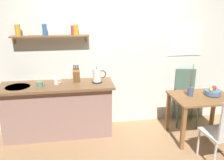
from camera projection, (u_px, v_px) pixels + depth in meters
name	position (u px, v px, depth m)	size (l,w,h in m)	color
ground_plane	(120.00, 138.00, 3.99)	(14.00, 14.00, 0.00)	#A87F56
back_wall	(125.00, 51.00, 4.24)	(6.80, 0.11, 2.70)	silver
kitchen_counter	(58.00, 109.00, 4.00)	(1.83, 0.63, 0.90)	gray
wall_shelf	(51.00, 33.00, 3.79)	(1.23, 0.20, 0.32)	brown
dining_table	(201.00, 103.00, 3.87)	(0.96, 0.71, 0.73)	brown
dining_chair_near	(224.00, 130.00, 3.20)	(0.43, 0.46, 0.98)	silver
dining_chair_far	(185.00, 94.00, 4.44)	(0.49, 0.51, 1.01)	#4C6B5B
fruit_bowl	(213.00, 92.00, 3.87)	(0.25, 0.25, 0.15)	#51759E
twig_vase	(190.00, 91.00, 3.83)	(0.10, 0.10, 0.53)	#475675
electric_kettle	(97.00, 76.00, 3.93)	(0.26, 0.17, 0.26)	black
knife_block	(76.00, 75.00, 3.95)	(0.11, 0.18, 0.30)	brown
coffee_mug_by_sink	(40.00, 84.00, 3.73)	(0.13, 0.09, 0.09)	slate
coffee_mug_spare	(57.00, 81.00, 3.86)	(0.13, 0.09, 0.09)	white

